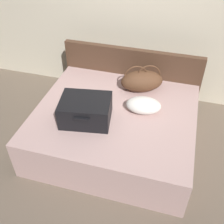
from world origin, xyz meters
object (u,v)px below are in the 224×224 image
bed (115,128)px  duffel_bag (142,81)px  hard_case_large (86,110)px  pillow_near_headboard (143,105)px

bed → duffel_bag: (0.21, 0.53, 0.39)m
hard_case_large → bed: bearing=28.2°
hard_case_large → pillow_near_headboard: bearing=18.7°
hard_case_large → duffel_bag: 0.89m
hard_case_large → duffel_bag: duffel_bag is taller
bed → duffel_bag: 0.69m
duffel_bag → pillow_near_headboard: bearing=-76.1°
pillow_near_headboard → bed: bearing=-161.7°
hard_case_large → pillow_near_headboard: (0.59, 0.32, -0.05)m
bed → hard_case_large: hard_case_large is taller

